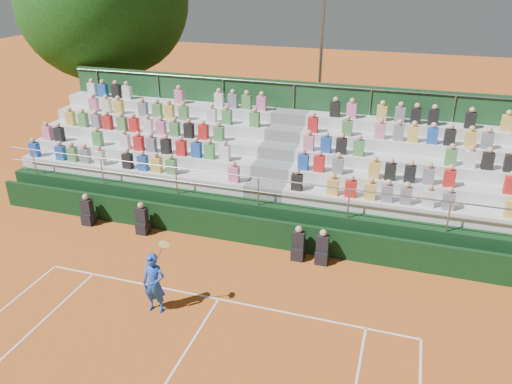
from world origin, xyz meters
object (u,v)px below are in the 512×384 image
(tennis_player, at_px, (154,283))
(tree_west, at_px, (93,5))
(tree_east, at_px, (114,0))
(floodlight_mast, at_px, (322,44))

(tennis_player, xyz_separation_m, tree_west, (-9.25, 12.27, 5.90))
(tree_west, xyz_separation_m, tree_east, (0.59, 0.90, 0.19))
(tree_west, xyz_separation_m, floodlight_mast, (10.77, 2.23, -1.66))
(tree_west, height_order, floodlight_mast, tree_west)
(tree_west, bearing_deg, floodlight_mast, 11.72)
(tree_east, bearing_deg, tree_west, -123.31)
(tennis_player, relative_size, tree_west, 0.21)
(tree_west, height_order, tree_east, tree_east)
(tree_east, height_order, floodlight_mast, tree_east)
(floodlight_mast, bearing_deg, tree_east, -172.55)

